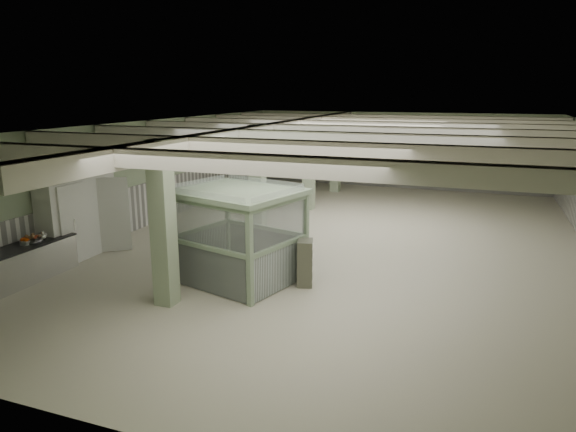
% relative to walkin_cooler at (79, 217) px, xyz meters
% --- Properties ---
extents(floor, '(20.00, 20.00, 0.00)m').
position_rel_walkin_cooler_xyz_m(floor, '(6.62, 3.98, -1.13)').
color(floor, beige).
rests_on(floor, ground).
extents(ceiling, '(14.00, 20.00, 0.02)m').
position_rel_walkin_cooler_xyz_m(ceiling, '(6.62, 3.98, 2.47)').
color(ceiling, white).
rests_on(ceiling, wall_back).
extents(wall_back, '(14.00, 0.02, 3.60)m').
position_rel_walkin_cooler_xyz_m(wall_back, '(6.62, 13.98, 0.67)').
color(wall_back, '#A2B591').
rests_on(wall_back, floor).
extents(wall_front, '(14.00, 0.02, 3.60)m').
position_rel_walkin_cooler_xyz_m(wall_front, '(6.62, -6.02, 0.67)').
color(wall_front, '#A2B591').
rests_on(wall_front, floor).
extents(wall_left, '(0.02, 20.00, 3.60)m').
position_rel_walkin_cooler_xyz_m(wall_left, '(-0.38, 3.98, 0.67)').
color(wall_left, '#A2B591').
rests_on(wall_left, floor).
extents(wainscot_left, '(0.05, 19.90, 1.50)m').
position_rel_walkin_cooler_xyz_m(wainscot_left, '(-0.35, 3.98, -0.38)').
color(wainscot_left, silver).
rests_on(wainscot_left, floor).
extents(wainscot_back, '(13.90, 0.05, 1.50)m').
position_rel_walkin_cooler_xyz_m(wainscot_back, '(6.62, 13.96, -0.38)').
color(wainscot_back, silver).
rests_on(wainscot_back, floor).
extents(girder, '(0.45, 19.90, 0.40)m').
position_rel_walkin_cooler_xyz_m(girder, '(4.12, 3.98, 2.25)').
color(girder, silver).
rests_on(girder, ceiling).
extents(beam_a, '(13.90, 0.35, 0.32)m').
position_rel_walkin_cooler_xyz_m(beam_a, '(6.62, -3.52, 2.29)').
color(beam_a, silver).
rests_on(beam_a, ceiling).
extents(beam_b, '(13.90, 0.35, 0.32)m').
position_rel_walkin_cooler_xyz_m(beam_b, '(6.62, -1.02, 2.29)').
color(beam_b, silver).
rests_on(beam_b, ceiling).
extents(beam_c, '(13.90, 0.35, 0.32)m').
position_rel_walkin_cooler_xyz_m(beam_c, '(6.62, 1.48, 2.29)').
color(beam_c, silver).
rests_on(beam_c, ceiling).
extents(beam_d, '(13.90, 0.35, 0.32)m').
position_rel_walkin_cooler_xyz_m(beam_d, '(6.62, 3.98, 2.29)').
color(beam_d, silver).
rests_on(beam_d, ceiling).
extents(beam_e, '(13.90, 0.35, 0.32)m').
position_rel_walkin_cooler_xyz_m(beam_e, '(6.62, 6.48, 2.29)').
color(beam_e, silver).
rests_on(beam_e, ceiling).
extents(beam_f, '(13.90, 0.35, 0.32)m').
position_rel_walkin_cooler_xyz_m(beam_f, '(6.62, 8.98, 2.29)').
color(beam_f, silver).
rests_on(beam_f, ceiling).
extents(beam_g, '(13.90, 0.35, 0.32)m').
position_rel_walkin_cooler_xyz_m(beam_g, '(6.62, 11.48, 2.29)').
color(beam_g, silver).
rests_on(beam_g, ceiling).
extents(column_a, '(0.42, 0.42, 3.60)m').
position_rel_walkin_cooler_xyz_m(column_a, '(4.12, -2.02, 0.67)').
color(column_a, '#A1B592').
rests_on(column_a, floor).
extents(column_b, '(0.42, 0.42, 3.60)m').
position_rel_walkin_cooler_xyz_m(column_b, '(4.12, 2.98, 0.67)').
color(column_b, '#A1B592').
rests_on(column_b, floor).
extents(column_c, '(0.42, 0.42, 3.60)m').
position_rel_walkin_cooler_xyz_m(column_c, '(4.12, 7.98, 0.67)').
color(column_c, '#A1B592').
rests_on(column_c, floor).
extents(column_d, '(0.42, 0.42, 3.60)m').
position_rel_walkin_cooler_xyz_m(column_d, '(4.12, 11.98, 0.67)').
color(column_d, '#A1B592').
rests_on(column_d, floor).
extents(pendant_front, '(0.44, 0.44, 0.22)m').
position_rel_walkin_cooler_xyz_m(pendant_front, '(7.12, -1.02, 1.92)').
color(pendant_front, '#2E3C2D').
rests_on(pendant_front, ceiling).
extents(pendant_mid, '(0.44, 0.44, 0.22)m').
position_rel_walkin_cooler_xyz_m(pendant_mid, '(7.12, 4.48, 1.92)').
color(pendant_mid, '#2E3C2D').
rests_on(pendant_mid, ceiling).
extents(pendant_back, '(0.44, 0.44, 0.22)m').
position_rel_walkin_cooler_xyz_m(pendant_back, '(7.12, 9.48, 1.92)').
color(pendant_back, '#2E3C2D').
rests_on(pendant_back, ceiling).
extents(pitcher_near, '(0.25, 0.27, 0.29)m').
position_rel_walkin_cooler_xyz_m(pitcher_near, '(0.15, -1.05, -0.09)').
color(pitcher_near, silver).
rests_on(pitcher_near, prep_counter).
extents(pitcher_far, '(0.20, 0.22, 0.25)m').
position_rel_walkin_cooler_xyz_m(pitcher_far, '(0.21, -1.53, -0.11)').
color(pitcher_far, silver).
rests_on(pitcher_far, prep_counter).
extents(veg_colander, '(0.55, 0.55, 0.22)m').
position_rel_walkin_cooler_xyz_m(veg_colander, '(0.10, -1.75, -0.12)').
color(veg_colander, '#3F3E43').
rests_on(veg_colander, prep_counter).
extents(orange_bowl, '(0.31, 0.31, 0.10)m').
position_rel_walkin_cooler_xyz_m(orange_bowl, '(0.08, -1.94, -0.18)').
color(orange_bowl, '#B2B2B7').
rests_on(orange_bowl, prep_counter).
extents(walkin_cooler, '(1.15, 2.47, 2.27)m').
position_rel_walkin_cooler_xyz_m(walkin_cooler, '(0.00, 0.00, 0.00)').
color(walkin_cooler, white).
rests_on(walkin_cooler, floor).
extents(guard_booth, '(3.36, 3.06, 2.39)m').
position_rel_walkin_cooler_xyz_m(guard_booth, '(4.94, -0.13, 0.45)').
color(guard_booth, gray).
rests_on(guard_booth, floor).
extents(filing_cabinet, '(0.49, 0.60, 1.12)m').
position_rel_walkin_cooler_xyz_m(filing_cabinet, '(6.61, 0.10, -0.57)').
color(filing_cabinet, '#5D5F4F').
rests_on(filing_cabinet, floor).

